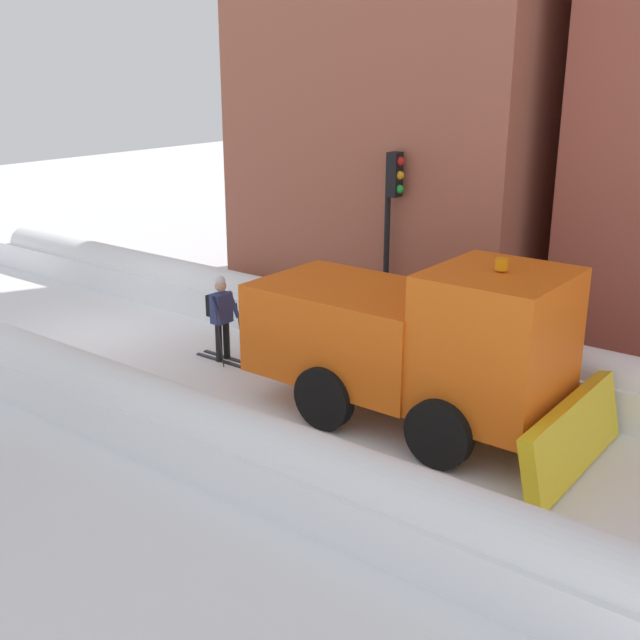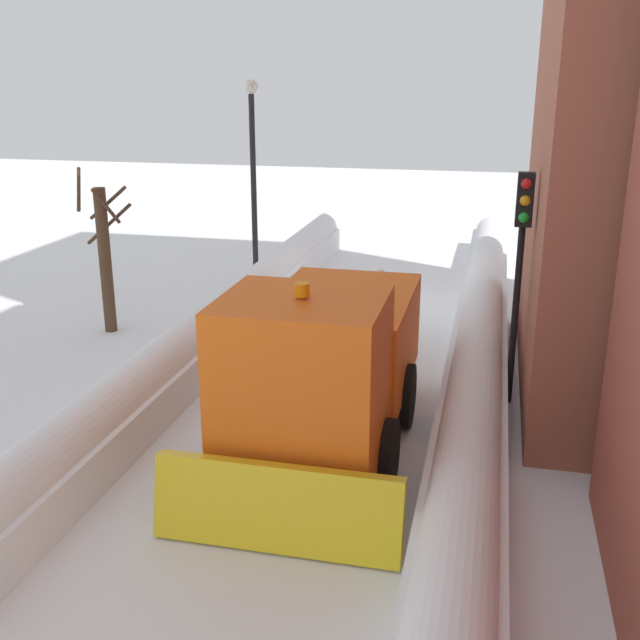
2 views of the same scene
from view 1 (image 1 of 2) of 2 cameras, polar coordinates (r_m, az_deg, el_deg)
The scene contains 6 objects.
ground_plane at distance 12.68m, azimuth 13.14°, elevation -10.23°, with size 80.00×80.00×0.00m, color white.
snowbank_left at distance 14.83m, azimuth 17.88°, elevation -4.05°, with size 1.10×36.00×1.18m.
snowbank_right at distance 10.25m, azimuth 6.54°, elevation -13.74°, with size 1.10×36.00×1.16m.
plow_truck at distance 13.28m, azimuth 7.15°, elevation -1.55°, with size 3.20×5.98×3.12m.
skier at distance 16.30m, azimuth -7.13°, elevation 0.44°, with size 0.62×1.80×1.81m.
traffic_light_pole at distance 16.51m, azimuth 5.21°, elevation 7.70°, with size 0.28×0.42×4.19m.
Camera 1 is at (10.31, 14.38, 5.93)m, focal length 44.33 mm.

